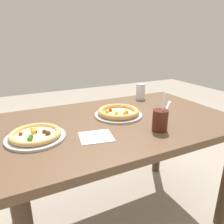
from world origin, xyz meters
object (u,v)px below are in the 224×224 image
at_px(pizza_far, 118,113).
at_px(drink_cup_colored, 160,120).
at_px(pizza_near, 36,135).
at_px(fork, 168,105).
at_px(water_cup_clear, 141,91).

distance_m(pizza_far, drink_cup_colored, 0.31).
height_order(pizza_near, drink_cup_colored, drink_cup_colored).
distance_m(pizza_far, fork, 0.44).
distance_m(pizza_near, fork, 0.95).
bearing_deg(pizza_near, pizza_far, 11.48).
xyz_separation_m(pizza_far, drink_cup_colored, (0.09, -0.29, 0.04)).
relative_size(pizza_far, fork, 1.83).
height_order(drink_cup_colored, fork, drink_cup_colored).
distance_m(pizza_far, water_cup_clear, 0.44).
height_order(pizza_near, water_cup_clear, water_cup_clear).
bearing_deg(water_cup_clear, pizza_far, -141.67).
bearing_deg(pizza_far, pizza_near, -168.52).
bearing_deg(drink_cup_colored, pizza_far, 107.20).
bearing_deg(fork, water_cup_clear, 111.78).
bearing_deg(water_cup_clear, pizza_near, -156.27).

